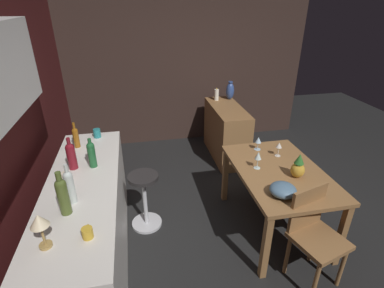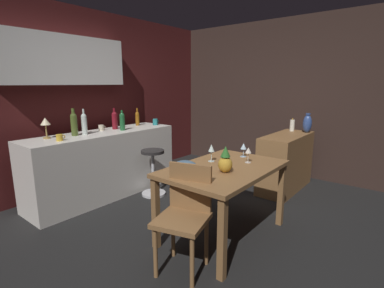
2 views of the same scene
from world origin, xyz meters
The scene contains 23 objects.
ground_plane centered at (0.00, 0.00, 0.00)m, with size 9.00×9.00×0.00m, color black.
wall_side_right centered at (2.55, 0.30, 1.30)m, with size 0.10×4.40×2.60m, color #33231E.
dining_table centered at (0.03, -0.38, 0.65)m, with size 1.28×0.84×0.74m.
kitchen_counter centered at (-0.08, 1.50, 0.45)m, with size 2.10×0.60×0.90m, color silver.
sideboard_cabinet centered at (1.74, -0.37, 0.41)m, with size 1.10×0.44×0.82m, color olive.
chair_near_window centered at (-0.62, -0.41, 0.50)m, with size 0.50×0.50×0.89m.
bar_stool centered at (0.35, 0.98, 0.35)m, with size 0.34×0.34×0.65m.
wine_glass_left centered at (0.50, -0.34, 0.85)m, with size 0.07×0.07×0.16m.
wine_glass_right centered at (0.31, -0.49, 0.86)m, with size 0.06×0.06×0.16m.
wine_glass_center centered at (0.11, -0.17, 0.88)m, with size 0.07×0.07×0.19m.
pineapple_centerpiece centered at (-0.12, -0.48, 0.85)m, with size 0.13×0.13×0.25m.
fruit_bowl centered at (-0.37, -0.21, 0.80)m, with size 0.23×0.23×0.11m, color slate.
wine_bottle_ruby centered at (0.20, 1.60, 1.04)m, with size 0.08×0.08×0.31m.
wine_bottle_green centered at (0.20, 1.43, 1.04)m, with size 0.07×0.07×0.28m.
wine_bottle_clear centered at (-0.32, 1.53, 1.05)m, with size 0.07×0.07×0.33m.
wine_bottle_olive centered at (-0.45, 1.56, 1.06)m, with size 0.08×0.08×0.35m.
wine_bottle_amber centered at (0.65, 1.63, 1.02)m, with size 0.06×0.06×0.27m.
cup_cream centered at (-0.01, 1.63, 0.94)m, with size 0.11×0.07×0.08m.
cup_mustard centered at (-0.74, 1.38, 0.94)m, with size 0.11×0.07×0.08m.
cup_teal centered at (0.85, 1.44, 0.95)m, with size 0.11×0.08×0.10m.
counter_lamp centered at (-0.77, 1.63, 1.09)m, with size 0.11×0.11×0.25m.
pillar_candle_tall centered at (2.11, -0.30, 0.91)m, with size 0.07×0.07×0.20m.
vase_ceramic_blue centered at (2.11, -0.52, 0.96)m, with size 0.13×0.13×0.29m.
Camera 1 is at (-2.30, 1.00, 2.31)m, focal length 27.62 mm.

